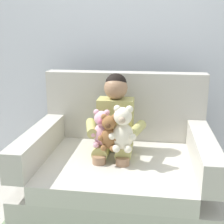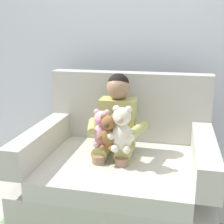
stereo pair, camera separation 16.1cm
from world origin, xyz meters
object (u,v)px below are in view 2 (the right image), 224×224
at_px(armchair, 121,171).
at_px(plush_cream, 122,130).
at_px(plush_brown, 108,133).
at_px(plush_pink, 102,129).
at_px(seated_child, 116,126).

relative_size(armchair, plush_cream, 4.19).
height_order(armchair, plush_cream, armchair).
bearing_deg(plush_brown, plush_pink, 119.99).
bearing_deg(plush_pink, plush_brown, -39.11).
relative_size(seated_child, plush_cream, 2.70).
height_order(plush_brown, plush_cream, plush_cream).
height_order(plush_pink, plush_cream, plush_cream).
bearing_deg(plush_brown, plush_cream, -18.14).
relative_size(armchair, seated_child, 1.55).
distance_m(plush_pink, plush_cream, 0.16).
xyz_separation_m(armchair, plush_pink, (-0.11, -0.11, 0.35)).
distance_m(seated_child, plush_pink, 0.16).
relative_size(armchair, plush_pink, 4.95).
bearing_deg(plush_pink, seated_child, 67.07).
distance_m(plush_brown, plush_cream, 0.10).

